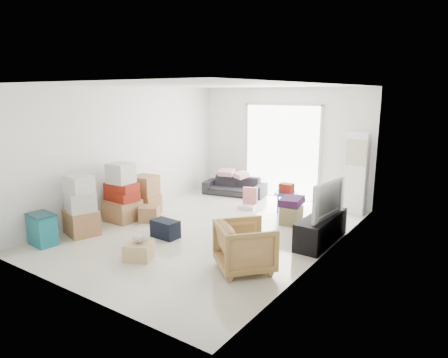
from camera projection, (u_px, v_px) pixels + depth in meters
room_shell at (209, 160)px, 7.38m from camera, size 4.98×6.48×3.18m
sliding_door at (281, 148)px, 9.80m from camera, size 2.10×0.04×2.33m
ac_tower at (356, 174)px, 8.53m from camera, size 0.45×0.30×1.75m
tv_console at (321, 229)px, 6.96m from camera, size 0.43×1.45×0.48m
television at (322, 212)px, 6.89m from camera, size 0.74×1.17×0.15m
sofa at (235, 183)px, 10.20m from camera, size 1.64×0.76×0.62m
pillow_left at (226, 167)px, 10.30m from camera, size 0.45×0.39×0.12m
pillow_right at (241, 170)px, 9.99m from camera, size 0.43×0.40×0.12m
armchair at (245, 244)px, 5.83m from camera, size 1.06×1.06×0.80m
storage_bins at (42, 229)px, 6.83m from camera, size 0.50×0.37×0.56m
box_stack_a at (81, 208)px, 7.31m from camera, size 0.72×0.65×1.11m
box_stack_b at (122, 196)px, 8.10m from camera, size 0.66×0.61×1.19m
box_stack_c at (145, 195)px, 8.60m from camera, size 0.60×0.55×0.83m
loose_box at (149, 214)px, 8.13m from camera, size 0.52×0.52×0.32m
duffel_bag at (165, 229)px, 7.21m from camera, size 0.51×0.32×0.32m
ottoman at (291, 215)px, 7.92m from camera, size 0.39×0.39×0.37m
blanket at (292, 203)px, 7.86m from camera, size 0.43×0.43×0.14m
kids_table at (286, 192)px, 8.65m from camera, size 0.52×0.52×0.65m
toy_walker at (248, 203)px, 9.04m from camera, size 0.43×0.40×0.47m
wood_crate at (139, 251)px, 6.28m from camera, size 0.54×0.54×0.27m
plush_bunny at (140, 239)px, 6.23m from camera, size 0.29×0.16×0.14m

